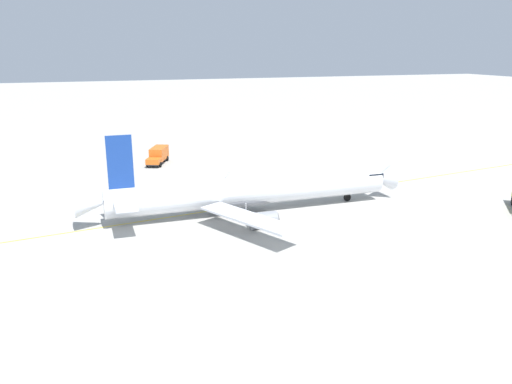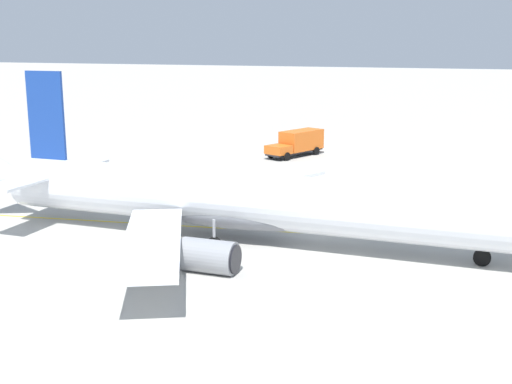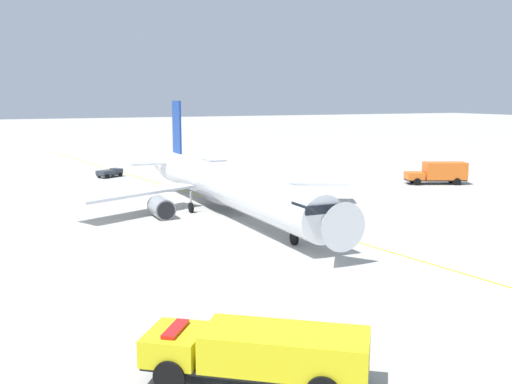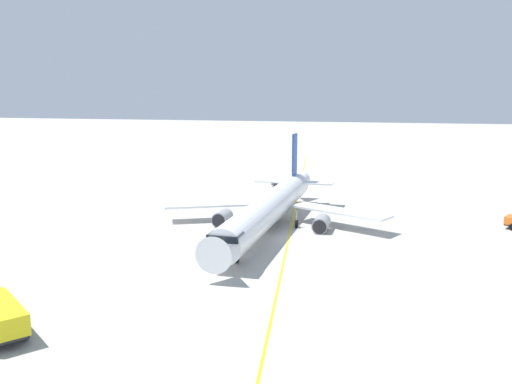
# 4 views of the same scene
# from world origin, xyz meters

# --- Properties ---
(ground_plane) EXTENTS (600.00, 600.00, 0.00)m
(ground_plane) POSITION_xyz_m (0.00, 0.00, 0.00)
(ground_plane) COLOR #ADAAA3
(airliner_main) EXTENTS (32.44, 45.92, 11.80)m
(airliner_main) POSITION_xyz_m (-5.12, 4.36, 2.82)
(airliner_main) COLOR white
(airliner_main) RESTS_ON ground_plane
(catering_truck_truck) EXTENTS (8.73, 5.70, 3.10)m
(catering_truck_truck) POSITION_xyz_m (30.38, 11.29, 1.67)
(catering_truck_truck) COLOR #232326
(catering_truck_truck) RESTS_ON ground_plane
(taxiway_centreline) EXTENTS (25.77, 178.38, 0.01)m
(taxiway_centreline) POSITION_xyz_m (-2.17, 3.42, 0.00)
(taxiway_centreline) COLOR yellow
(taxiway_centreline) RESTS_ON ground_plane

